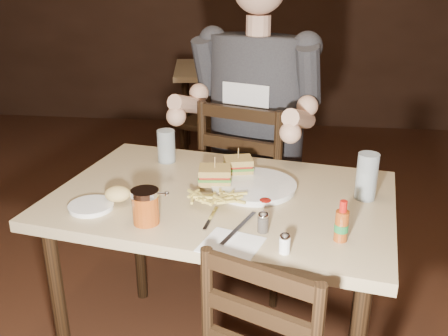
# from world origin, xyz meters

# --- Properties ---
(room_shell) EXTENTS (7.00, 7.00, 7.00)m
(room_shell) POSITION_xyz_m (0.00, 0.00, 1.40)
(room_shell) COLOR black
(room_shell) RESTS_ON ground
(main_table) EXTENTS (1.30, 0.98, 0.77)m
(main_table) POSITION_xyz_m (0.29, 0.07, 0.69)
(main_table) COLOR tan
(main_table) RESTS_ON ground
(bg_table) EXTENTS (0.92, 0.92, 0.77)m
(bg_table) POSITION_xyz_m (0.01, 2.50, 0.68)
(bg_table) COLOR tan
(bg_table) RESTS_ON ground
(chair_far) EXTENTS (0.59, 0.62, 0.98)m
(chair_far) POSITION_xyz_m (0.37, 0.71, 0.49)
(chair_far) COLOR black
(chair_far) RESTS_ON ground
(bg_chair_far) EXTENTS (0.48, 0.52, 0.95)m
(bg_chair_far) POSITION_xyz_m (0.01, 3.05, 0.48)
(bg_chair_far) COLOR black
(bg_chair_far) RESTS_ON ground
(bg_chair_near) EXTENTS (0.59, 0.61, 0.95)m
(bg_chair_near) POSITION_xyz_m (0.01, 1.95, 0.47)
(bg_chair_near) COLOR black
(bg_chair_near) RESTS_ON ground
(diner) EXTENTS (0.74, 0.66, 1.06)m
(diner) POSITION_xyz_m (0.36, 0.66, 1.03)
(diner) COLOR #2E3033
(diner) RESTS_ON chair_far
(dinner_plate) EXTENTS (0.35, 0.35, 0.02)m
(dinner_plate) POSITION_xyz_m (0.40, 0.13, 0.78)
(dinner_plate) COLOR white
(dinner_plate) RESTS_ON main_table
(sandwich_left) EXTENTS (0.12, 0.11, 0.10)m
(sandwich_left) POSITION_xyz_m (0.25, 0.13, 0.84)
(sandwich_left) COLOR tan
(sandwich_left) RESTS_ON dinner_plate
(sandwich_right) EXTENTS (0.12, 0.11, 0.09)m
(sandwich_right) POSITION_xyz_m (0.33, 0.24, 0.83)
(sandwich_right) COLOR tan
(sandwich_right) RESTS_ON dinner_plate
(fries_pile) EXTENTS (0.25, 0.19, 0.04)m
(fries_pile) POSITION_xyz_m (0.28, -0.03, 0.81)
(fries_pile) COLOR #DFC955
(fries_pile) RESTS_ON dinner_plate
(ketchup_dollop) EXTENTS (0.05, 0.05, 0.01)m
(ketchup_dollop) POSITION_xyz_m (0.45, -0.01, 0.79)
(ketchup_dollop) COLOR maroon
(ketchup_dollop) RESTS_ON dinner_plate
(glass_left) EXTENTS (0.08, 0.08, 0.13)m
(glass_left) POSITION_xyz_m (0.02, 0.37, 0.84)
(glass_left) COLOR silver
(glass_left) RESTS_ON main_table
(glass_right) EXTENTS (0.08, 0.08, 0.17)m
(glass_right) POSITION_xyz_m (0.79, 0.10, 0.85)
(glass_right) COLOR silver
(glass_right) RESTS_ON main_table
(hot_sauce) EXTENTS (0.05, 0.05, 0.13)m
(hot_sauce) POSITION_xyz_m (0.68, -0.21, 0.83)
(hot_sauce) COLOR #8B3A10
(hot_sauce) RESTS_ON main_table
(salt_shaker) EXTENTS (0.04, 0.04, 0.06)m
(salt_shaker) POSITION_xyz_m (0.51, -0.30, 0.80)
(salt_shaker) COLOR white
(salt_shaker) RESTS_ON main_table
(pepper_shaker) EXTENTS (0.04, 0.04, 0.06)m
(pepper_shaker) POSITION_xyz_m (0.45, -0.18, 0.80)
(pepper_shaker) COLOR #38332D
(pepper_shaker) RESTS_ON main_table
(syrup_dispenser) EXTENTS (0.10, 0.10, 0.11)m
(syrup_dispenser) POSITION_xyz_m (0.08, -0.17, 0.83)
(syrup_dispenser) COLOR #8B3A10
(syrup_dispenser) RESTS_ON main_table
(napkin) EXTENTS (0.20, 0.20, 0.00)m
(napkin) POSITION_xyz_m (0.36, -0.27, 0.77)
(napkin) COLOR white
(napkin) RESTS_ON main_table
(knife) EXTENTS (0.10, 0.22, 0.01)m
(knife) POSITION_xyz_m (0.37, -0.18, 0.78)
(knife) COLOR silver
(knife) RESTS_ON napkin
(fork) EXTENTS (0.03, 0.16, 0.00)m
(fork) POSITION_xyz_m (0.28, -0.13, 0.78)
(fork) COLOR silver
(fork) RESTS_ON napkin
(side_plate) EXTENTS (0.17, 0.17, 0.01)m
(side_plate) POSITION_xyz_m (-0.13, -0.10, 0.78)
(side_plate) COLOR white
(side_plate) RESTS_ON main_table
(bread_roll) EXTENTS (0.10, 0.09, 0.05)m
(bread_roll) POSITION_xyz_m (-0.05, -0.05, 0.81)
(bread_roll) COLOR tan
(bread_roll) RESTS_ON side_plate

